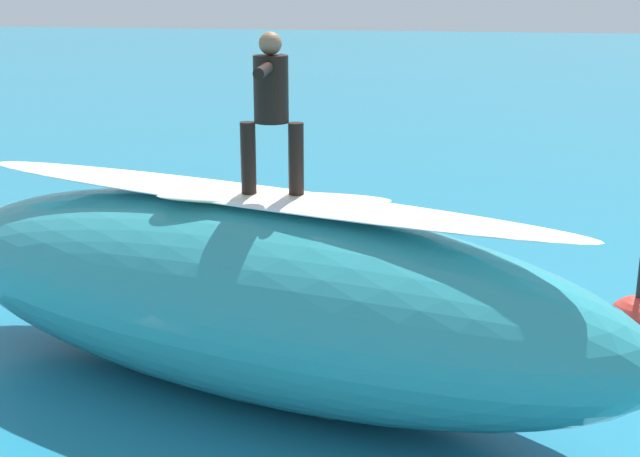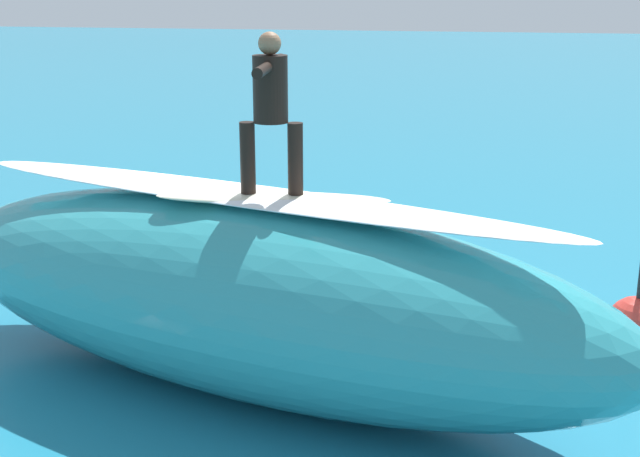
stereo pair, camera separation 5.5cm
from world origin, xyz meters
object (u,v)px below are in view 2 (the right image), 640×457
(surfer_riding, at_px, (271,101))
(surfer_paddling, at_px, (354,296))
(surfboard_riding, at_px, (272,198))
(surfboard_paddling, at_px, (357,313))
(buoy_marker, at_px, (636,325))

(surfer_riding, xyz_separation_m, surfer_paddling, (-0.46, -2.32, -2.77))
(surfboard_riding, height_order, surfer_riding, surfer_riding)
(surfboard_paddling, xyz_separation_m, surfer_paddling, (0.05, -0.12, 0.17))
(surfboard_riding, distance_m, surfer_riding, 0.93)
(surfer_paddling, relative_size, buoy_marker, 1.51)
(buoy_marker, bearing_deg, surfboard_paddling, -9.03)
(surfer_riding, bearing_deg, surfboard_riding, 174.60)
(surfer_riding, distance_m, surfer_paddling, 3.64)
(surfer_riding, relative_size, surfer_paddling, 0.89)
(surfer_riding, distance_m, buoy_marker, 4.88)
(surfboard_paddling, distance_m, buoy_marker, 3.29)
(surfboard_riding, xyz_separation_m, buoy_marker, (-3.75, -1.68, -1.70))
(surfboard_paddling, bearing_deg, buoy_marker, 60.10)
(surfboard_riding, bearing_deg, surfer_riding, -5.40)
(surfboard_riding, relative_size, surfer_riding, 1.50)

